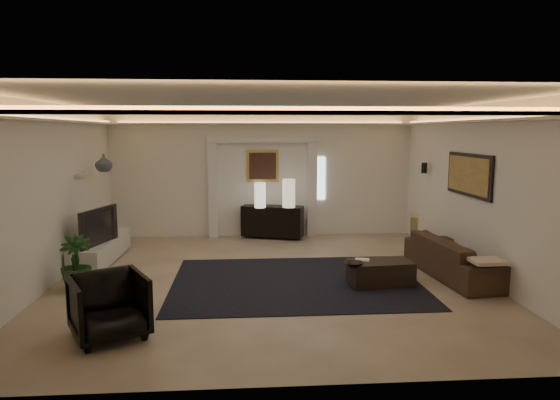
{
  "coord_description": "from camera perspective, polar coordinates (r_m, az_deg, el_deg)",
  "views": [
    {
      "loc": [
        -0.42,
        -7.95,
        2.46
      ],
      "look_at": [
        0.2,
        0.6,
        1.25
      ],
      "focal_mm": 31.55,
      "sensor_mm": 36.0,
      "label": 1
    }
  ],
  "objects": [
    {
      "name": "art_panel_gold",
      "position": [
        9.14,
        20.92,
        2.74
      ],
      "size": [
        0.02,
        1.5,
        0.62
      ],
      "primitive_type": "cube",
      "color": "tan",
      "rests_on": "wall_right"
    },
    {
      "name": "throw_blanket",
      "position": [
        7.93,
        22.89,
        -6.53
      ],
      "size": [
        0.48,
        0.4,
        0.05
      ],
      "primitive_type": "cube",
      "rotation": [
        0.0,
        0.0,
        0.01
      ],
      "color": "beige",
      "rests_on": "sofa"
    },
    {
      "name": "pilaster_left",
      "position": [
        11.45,
        -7.77,
        1.14
      ],
      "size": [
        0.22,
        0.2,
        2.2
      ],
      "primitive_type": "cube",
      "color": "silver",
      "rests_on": "ground"
    },
    {
      "name": "wall_back",
      "position": [
        11.5,
        -2.04,
        2.99
      ],
      "size": [
        7.0,
        0.0,
        7.0
      ],
      "primitive_type": "plane",
      "rotation": [
        1.57,
        0.0,
        0.0
      ],
      "color": "white",
      "rests_on": "ground"
    },
    {
      "name": "pilaster_right",
      "position": [
        11.53,
        3.71,
        1.24
      ],
      "size": [
        0.22,
        0.2,
        2.2
      ],
      "primitive_type": "cube",
      "color": "silver",
      "rests_on": "ground"
    },
    {
      "name": "art_panel_frame",
      "position": [
        9.15,
        21.06,
        2.74
      ],
      "size": [
        0.04,
        1.64,
        0.74
      ],
      "primitive_type": "cube",
      "color": "black",
      "rests_on": "wall_right"
    },
    {
      "name": "lamp_left",
      "position": [
        11.0,
        -2.33,
        0.87
      ],
      "size": [
        0.27,
        0.27,
        0.56
      ],
      "primitive_type": "cylinder",
      "rotation": [
        0.0,
        0.0,
        -0.07
      ],
      "color": "white",
      "rests_on": "console"
    },
    {
      "name": "figurine",
      "position": [
        10.52,
        -19.14,
        -2.38
      ],
      "size": [
        0.19,
        0.19,
        0.4
      ],
      "primitive_type": "cylinder",
      "rotation": [
        0.0,
        0.0,
        -0.37
      ],
      "color": "#462B18",
      "rests_on": "media_ledge"
    },
    {
      "name": "wall_right",
      "position": [
        8.92,
        21.96,
        0.95
      ],
      "size": [
        0.0,
        7.0,
        7.0
      ],
      "primitive_type": "plane",
      "rotation": [
        1.57,
        0.0,
        -1.57
      ],
      "color": "white",
      "rests_on": "ground"
    },
    {
      "name": "console",
      "position": [
        11.33,
        -0.88,
        -2.45
      ],
      "size": [
        1.46,
        0.83,
        0.7
      ],
      "primitive_type": "cube",
      "rotation": [
        0.0,
        0.0,
        -0.3
      ],
      "color": "black",
      "rests_on": "ground"
    },
    {
      "name": "cove_soffit",
      "position": [
        7.96,
        -1.14,
        9.19
      ],
      "size": [
        7.0,
        7.0,
        0.04
      ],
      "primitive_type": "cube",
      "color": "silver",
      "rests_on": "ceiling"
    },
    {
      "name": "alcove_header",
      "position": [
        11.36,
        -2.04,
        6.97
      ],
      "size": [
        2.52,
        0.2,
        0.12
      ],
      "primitive_type": "cube",
      "color": "silver",
      "rests_on": "wall_back"
    },
    {
      "name": "painting_frame",
      "position": [
        11.45,
        -2.04,
        3.97
      ],
      "size": [
        0.74,
        0.04,
        0.74
      ],
      "primitive_type": "cube",
      "color": "tan",
      "rests_on": "wall_back"
    },
    {
      "name": "plant",
      "position": [
        8.35,
        -22.59,
        -6.74
      ],
      "size": [
        0.55,
        0.55,
        0.84
      ],
      "primitive_type": "imported",
      "rotation": [
        0.0,
        0.0,
        0.2
      ],
      "color": "#183511",
      "rests_on": "ground"
    },
    {
      "name": "area_rug",
      "position": [
        8.17,
        1.83,
        -9.45
      ],
      "size": [
        4.0,
        3.0,
        0.01
      ],
      "primitive_type": "cube",
      "color": "black",
      "rests_on": "ground"
    },
    {
      "name": "coffee_table",
      "position": [
        8.14,
        11.55,
        -8.21
      ],
      "size": [
        1.04,
        0.63,
        0.37
      ],
      "primitive_type": "cube",
      "rotation": [
        0.0,
        0.0,
        0.09
      ],
      "color": "black",
      "rests_on": "ground"
    },
    {
      "name": "throw_pillow",
      "position": [
        10.25,
        15.29,
        -2.99
      ],
      "size": [
        0.29,
        0.47,
        0.45
      ],
      "primitive_type": "cube",
      "rotation": [
        0.0,
        0.0,
        -0.37
      ],
      "color": "tan",
      "rests_on": "sofa"
    },
    {
      "name": "floor",
      "position": [
        8.33,
        -1.09,
        -9.14
      ],
      "size": [
        7.0,
        7.0,
        0.0
      ],
      "primitive_type": "plane",
      "color": "#BEAD8C",
      "rests_on": "ground"
    },
    {
      "name": "painting_canvas",
      "position": [
        11.43,
        -2.03,
        3.96
      ],
      "size": [
        0.62,
        0.02,
        0.62
      ],
      "primitive_type": "cube",
      "color": "#4C2D1E",
      "rests_on": "wall_back"
    },
    {
      "name": "wall_left",
      "position": [
        8.58,
        -25.15,
        0.52
      ],
      "size": [
        0.0,
        7.0,
        7.0
      ],
      "primitive_type": "plane",
      "rotation": [
        1.57,
        0.0,
        1.57
      ],
      "color": "white",
      "rests_on": "ground"
    },
    {
      "name": "sofa",
      "position": [
        8.91,
        19.74,
        -6.29
      ],
      "size": [
        2.32,
        1.1,
        0.66
      ],
      "primitive_type": "imported",
      "rotation": [
        0.0,
        0.0,
        1.67
      ],
      "color": "#4B3823",
      "rests_on": "ground"
    },
    {
      "name": "wall_sconce",
      "position": [
        10.86,
        16.38,
        3.59
      ],
      "size": [
        0.12,
        0.12,
        0.22
      ],
      "primitive_type": "cylinder",
      "color": "black",
      "rests_on": "wall_right"
    },
    {
      "name": "wall_niche",
      "position": [
        9.86,
        -22.0,
        2.74
      ],
      "size": [
        0.1,
        0.55,
        0.04
      ],
      "primitive_type": "cube",
      "color": "silver",
      "rests_on": "wall_left"
    },
    {
      "name": "tv",
      "position": [
        9.47,
        -20.85,
        -2.71
      ],
      "size": [
        1.14,
        0.46,
        0.66
      ],
      "primitive_type": "imported",
      "rotation": [
        0.0,
        0.0,
        1.29
      ],
      "color": "black",
      "rests_on": "media_ledge"
    },
    {
      "name": "ginger_jar",
      "position": [
        10.17,
        -19.76,
        4.07
      ],
      "size": [
        0.36,
        0.36,
        0.34
      ],
      "primitive_type": "imported",
      "rotation": [
        0.0,
        0.0,
        0.12
      ],
      "color": "slate",
      "rests_on": "wall_niche"
    },
    {
      "name": "magazine",
      "position": [
        8.06,
        9.52,
        -6.71
      ],
      "size": [
        0.25,
        0.21,
        0.03
      ],
      "primitive_type": "cube",
      "rotation": [
        0.0,
        0.0,
        -0.25
      ],
      "color": "white",
      "rests_on": "coffee_table"
    },
    {
      "name": "bowl",
      "position": [
        7.7,
        8.57,
        -7.22
      ],
      "size": [
        0.28,
        0.28,
        0.07
      ],
      "primitive_type": "imported",
      "rotation": [
        0.0,
        0.0,
        0.01
      ],
      "color": "black",
      "rests_on": "coffee_table"
    },
    {
      "name": "ceiling",
      "position": [
        7.97,
        -1.15,
        11.2
      ],
      "size": [
        7.0,
        7.0,
        0.0
      ],
      "primitive_type": "plane",
      "rotation": [
        3.14,
        0.0,
        0.0
      ],
      "color": "white",
      "rests_on": "ground"
    },
    {
      "name": "media_ledge",
      "position": [
        9.98,
        -20.0,
        -5.4
      ],
      "size": [
        0.6,
        2.18,
        0.41
      ],
      "primitive_type": "cube",
      "rotation": [
        0.0,
        0.0,
        -0.03
      ],
      "color": "silver",
      "rests_on": "ground"
    },
    {
      "name": "armchair",
      "position": [
        6.33,
        -19.21,
        -11.55
      ],
      "size": [
        1.13,
        1.14,
        0.77
      ],
      "primitive_type": "imported",
      "rotation": [
        0.0,
        0.0,
        0.49
      ],
      "color": "black",
      "rests_on": "ground"
    },
    {
      "name": "daylight_slit",
      "position": [
        11.62,
        4.65,
        2.52
      ],
      "size": [
        0.25,
        0.03,
        1.0
      ],
      "primitive_type": "cube",
      "color": "white",
      "rests_on": "wall_back"
    },
    {
      "name": "wall_front",
      "position": [
        4.58,
        1.2,
        -4.68
      ],
      "size": [
        7.0,
        0.0,
        7.0
      ],
      "primitive_type": "plane",
      "rotation": [
        -1.57,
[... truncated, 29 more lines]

